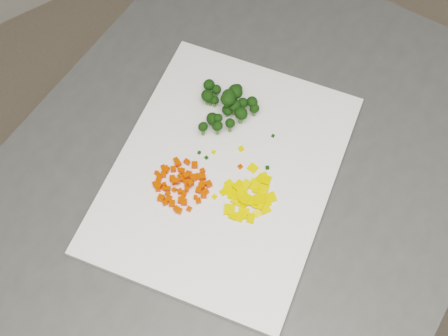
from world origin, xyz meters
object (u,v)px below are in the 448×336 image
cutting_board (224,173)px  counter_block (223,290)px  broccoli_pile (228,106)px  pepper_pile (245,197)px  carrot_pile (181,181)px

cutting_board → counter_block: bearing=-126.0°
cutting_board → broccoli_pile: bearing=53.3°
counter_block → pepper_pile: size_ratio=9.33×
counter_block → broccoli_pile: broccoli_pile is taller
carrot_pile → counter_block: bearing=-53.9°
pepper_pile → broccoli_pile: 0.15m
counter_block → broccoli_pile: (0.09, 0.12, 0.49)m
cutting_board → pepper_pile: 0.06m
carrot_pile → broccoli_pile: (0.13, 0.07, 0.01)m
carrot_pile → pepper_pile: (0.07, -0.07, -0.01)m
carrot_pile → pepper_pile: carrot_pile is taller
carrot_pile → cutting_board: bearing=-12.9°
counter_block → cutting_board: bearing=54.0°
cutting_board → pepper_pile: bearing=-90.2°
counter_block → cutting_board: 0.46m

